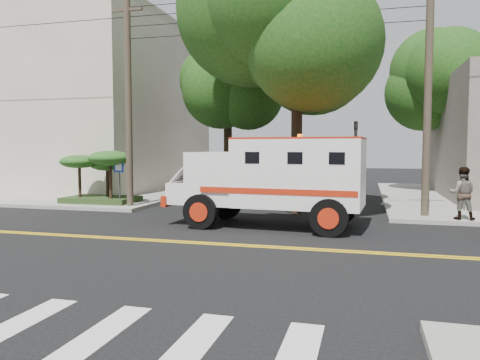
% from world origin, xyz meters
% --- Properties ---
extents(ground, '(100.00, 100.00, 0.00)m').
position_xyz_m(ground, '(0.00, 0.00, 0.00)').
color(ground, black).
rests_on(ground, ground).
extents(sidewalk_nw, '(17.00, 17.00, 0.15)m').
position_xyz_m(sidewalk_nw, '(-13.50, 13.50, 0.07)').
color(sidewalk_nw, gray).
rests_on(sidewalk_nw, ground).
extents(building_left, '(16.00, 14.00, 10.00)m').
position_xyz_m(building_left, '(-15.50, 15.00, 5.15)').
color(building_left, '#AFA390').
rests_on(building_left, sidewalk_nw).
extents(utility_pole_left, '(0.28, 0.28, 9.00)m').
position_xyz_m(utility_pole_left, '(-5.60, 6.00, 4.50)').
color(utility_pole_left, '#382D23').
rests_on(utility_pole_left, ground).
extents(utility_pole_right, '(0.28, 0.28, 9.00)m').
position_xyz_m(utility_pole_right, '(6.30, 6.20, 4.50)').
color(utility_pole_right, '#382D23').
rests_on(utility_pole_right, ground).
extents(tree_main, '(6.08, 5.70, 9.85)m').
position_xyz_m(tree_main, '(1.94, 6.21, 7.20)').
color(tree_main, black).
rests_on(tree_main, ground).
extents(tree_left, '(4.48, 4.20, 7.70)m').
position_xyz_m(tree_left, '(-2.68, 11.79, 5.73)').
color(tree_left, black).
rests_on(tree_left, ground).
extents(tree_right, '(4.80, 4.50, 8.20)m').
position_xyz_m(tree_right, '(8.84, 15.77, 6.09)').
color(tree_right, black).
rests_on(tree_right, ground).
extents(traffic_signal, '(0.15, 0.18, 3.60)m').
position_xyz_m(traffic_signal, '(3.80, 5.60, 2.23)').
color(traffic_signal, '#3F3F42').
rests_on(traffic_signal, ground).
extents(accessibility_sign, '(0.45, 0.10, 2.02)m').
position_xyz_m(accessibility_sign, '(-6.20, 6.17, 1.37)').
color(accessibility_sign, '#3F3F42').
rests_on(accessibility_sign, ground).
extents(palm_planter, '(3.52, 2.63, 2.36)m').
position_xyz_m(palm_planter, '(-7.44, 6.62, 1.65)').
color(palm_planter, '#1E3314').
rests_on(palm_planter, sidewalk_nw).
extents(armored_truck, '(6.66, 3.00, 2.96)m').
position_xyz_m(armored_truck, '(1.26, 3.17, 1.69)').
color(armored_truck, white).
rests_on(armored_truck, ground).
extents(pedestrian_b, '(0.96, 0.79, 1.83)m').
position_xyz_m(pedestrian_b, '(7.42, 5.50, 1.07)').
color(pedestrian_b, gray).
rests_on(pedestrian_b, sidewalk_ne).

